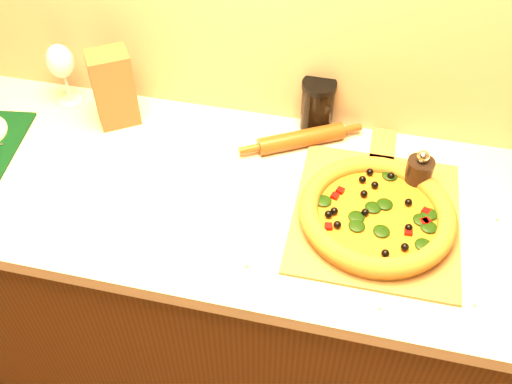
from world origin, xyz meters
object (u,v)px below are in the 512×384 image
at_px(dark_jar, 317,105).
at_px(pizza_peel, 376,210).
at_px(pepper_grinder, 418,174).
at_px(rolling_pin, 301,139).
at_px(pizza, 377,214).
at_px(wine_glass, 61,63).

bearing_deg(dark_jar, pizza_peel, -55.99).
xyz_separation_m(pepper_grinder, dark_jar, (-0.29, 0.19, 0.03)).
relative_size(pizza_peel, pepper_grinder, 4.71).
height_order(pizza_peel, rolling_pin, rolling_pin).
distance_m(pizza, rolling_pin, 0.33).
bearing_deg(pepper_grinder, rolling_pin, 162.37).
distance_m(pizza_peel, dark_jar, 0.36).
xyz_separation_m(pizza_peel, rolling_pin, (-0.22, 0.20, 0.02)).
distance_m(pizza, dark_jar, 0.39).
height_order(rolling_pin, dark_jar, dark_jar).
xyz_separation_m(pizza, rolling_pin, (-0.22, 0.24, -0.01)).
height_order(pizza, rolling_pin, pizza).
bearing_deg(rolling_pin, dark_jar, 73.09).
bearing_deg(dark_jar, rolling_pin, -106.91).
bearing_deg(wine_glass, rolling_pin, -3.36).
bearing_deg(pizza, wine_glass, 163.19).
height_order(pizza_peel, wine_glass, wine_glass).
distance_m(pepper_grinder, wine_glass, 1.04).
relative_size(rolling_pin, wine_glass, 1.66).
xyz_separation_m(pizza_peel, dark_jar, (-0.20, 0.29, 0.07)).
xyz_separation_m(rolling_pin, dark_jar, (0.03, 0.09, 0.05)).
height_order(pepper_grinder, wine_glass, wine_glass).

